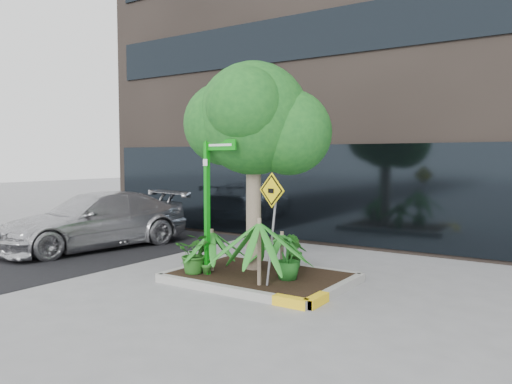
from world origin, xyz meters
The scene contains 14 objects.
ground centered at (0.00, 0.00, 0.00)m, with size 80.00×80.00×0.00m, color gray.
asphalt_road centered at (-6.50, 0.00, 0.01)m, with size 7.00×80.00×0.01m, color black.
planter centered at (0.23, 0.27, 0.10)m, with size 3.35×2.36×0.15m.
tree centered at (-0.13, 0.58, 3.11)m, with size 2.84×2.52×4.26m.
palm_front centered at (0.65, -0.42, 1.24)m, with size 1.31×1.31×1.46m.
palm_left centered at (-0.71, -0.03, 0.92)m, with size 0.93×0.93×1.03m.
palm_back centered at (0.39, 0.79, 0.86)m, with size 0.86×0.86×0.95m.
parked_car centered at (-5.31, 0.85, 0.72)m, with size 2.03×4.98×1.45m, color silver.
shrub_a centered at (-0.84, -0.36, 0.54)m, with size 0.70×0.70×0.78m, color #225E1A.
shrub_b centered at (0.86, 0.21, 0.56)m, with size 0.46×0.46×0.82m, color #1C5F1D.
shrub_c centered at (-0.61, -0.29, 0.48)m, with size 0.35×0.35×0.67m, color #28651F.
shrub_d centered at (0.51, 1.10, 0.50)m, with size 0.38×0.38×0.70m, color #215F1B.
street_sign_post centered at (-0.53, -0.26, 1.83)m, with size 0.86×0.98×2.95m.
cattle_sign centered at (0.84, -0.30, 1.47)m, with size 0.59×0.29×1.94m.
Camera 1 is at (5.33, -7.55, 2.37)m, focal length 35.00 mm.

